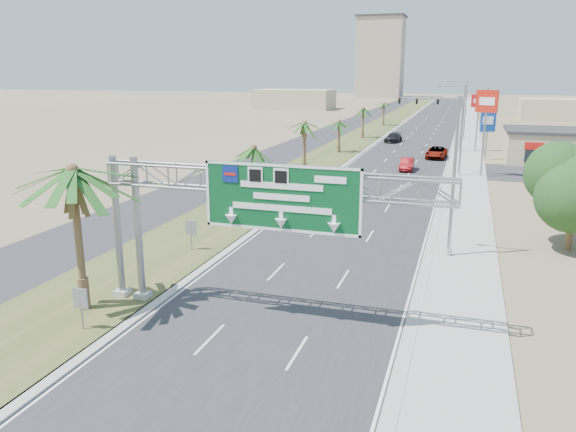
% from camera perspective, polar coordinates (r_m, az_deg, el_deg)
% --- Properties ---
extents(road, '(12.00, 300.00, 0.02)m').
position_cam_1_polar(road, '(124.15, 14.02, 8.75)').
color(road, '#28282B').
rests_on(road, ground).
extents(sidewalk_right, '(4.00, 300.00, 0.10)m').
position_cam_1_polar(sidewalk_right, '(123.88, 17.99, 8.49)').
color(sidewalk_right, '#9E9B93').
rests_on(sidewalk_right, ground).
extents(median_grass, '(7.00, 300.00, 0.12)m').
position_cam_1_polar(median_grass, '(125.19, 9.41, 9.05)').
color(median_grass, '#394C21').
rests_on(median_grass, ground).
extents(opposing_road, '(8.00, 300.00, 0.02)m').
position_cam_1_polar(opposing_road, '(126.40, 6.23, 9.18)').
color(opposing_road, '#28282B').
rests_on(opposing_road, ground).
extents(sign_gantry, '(16.75, 1.24, 7.50)m').
position_cam_1_polar(sign_gantry, '(25.58, -3.69, 2.39)').
color(sign_gantry, gray).
rests_on(sign_gantry, ground).
extents(palm_near, '(5.70, 5.70, 8.35)m').
position_cam_1_polar(palm_near, '(27.83, -21.08, 4.27)').
color(palm_near, brown).
rests_on(palm_near, ground).
extents(palm_row_b, '(3.99, 3.99, 5.95)m').
position_cam_1_polar(palm_row_b, '(49.08, -3.52, 6.82)').
color(palm_row_b, brown).
rests_on(palm_row_b, ground).
extents(palm_row_c, '(3.99, 3.99, 6.75)m').
position_cam_1_polar(palm_row_c, '(64.09, 1.69, 9.31)').
color(palm_row_c, brown).
rests_on(palm_row_c, ground).
extents(palm_row_d, '(3.99, 3.99, 5.45)m').
position_cam_1_polar(palm_row_d, '(81.58, 5.23, 9.47)').
color(palm_row_d, brown).
rests_on(palm_row_d, ground).
extents(palm_row_e, '(3.99, 3.99, 6.15)m').
position_cam_1_polar(palm_row_e, '(100.12, 7.65, 10.70)').
color(palm_row_e, brown).
rests_on(palm_row_e, ground).
extents(palm_row_f, '(3.99, 3.99, 5.75)m').
position_cam_1_polar(palm_row_f, '(124.79, 9.73, 11.16)').
color(palm_row_f, brown).
rests_on(palm_row_f, ground).
extents(streetlight_near, '(3.27, 0.44, 10.00)m').
position_cam_1_polar(streetlight_near, '(35.99, 16.13, 3.16)').
color(streetlight_near, gray).
rests_on(streetlight_near, ground).
extents(streetlight_mid, '(3.27, 0.44, 10.00)m').
position_cam_1_polar(streetlight_mid, '(65.71, 17.06, 7.96)').
color(streetlight_mid, gray).
rests_on(streetlight_mid, ground).
extents(streetlight_far, '(3.27, 0.44, 10.00)m').
position_cam_1_polar(streetlight_far, '(101.58, 17.46, 10.01)').
color(streetlight_far, gray).
rests_on(streetlight_far, ground).
extents(signal_mast, '(10.28, 0.71, 8.00)m').
position_cam_1_polar(signal_mast, '(85.63, 15.89, 9.52)').
color(signal_mast, gray).
rests_on(signal_mast, ground).
extents(oak_near, '(4.50, 4.50, 6.80)m').
position_cam_1_polar(oak_near, '(40.55, 27.25, 3.10)').
color(oak_near, brown).
rests_on(oak_near, ground).
extents(median_signback_a, '(0.75, 0.08, 2.08)m').
position_cam_1_polar(median_signback_a, '(26.94, -20.32, -8.14)').
color(median_signback_a, gray).
rests_on(median_signback_a, ground).
extents(median_signback_b, '(0.75, 0.08, 2.08)m').
position_cam_1_polar(median_signback_b, '(36.84, -9.82, -1.42)').
color(median_signback_b, gray).
rests_on(median_signback_b, ground).
extents(tower_distant, '(20.00, 16.00, 35.00)m').
position_cam_1_polar(tower_distant, '(266.46, 9.36, 15.56)').
color(tower_distant, tan).
rests_on(tower_distant, ground).
extents(building_distant_left, '(24.00, 14.00, 6.00)m').
position_cam_1_polar(building_distant_left, '(181.50, 0.65, 11.78)').
color(building_distant_left, tan).
rests_on(building_distant_left, ground).
extents(building_distant_right, '(20.00, 12.00, 5.00)m').
position_cam_1_polar(building_distant_right, '(155.17, 26.16, 9.70)').
color(building_distant_right, tan).
rests_on(building_distant_right, ground).
extents(car_left_lane, '(1.97, 4.54, 1.53)m').
position_cam_1_polar(car_left_lane, '(57.37, 4.72, 3.72)').
color(car_left_lane, black).
rests_on(car_left_lane, ground).
extents(car_mid_lane, '(1.67, 4.43, 1.44)m').
position_cam_1_polar(car_mid_lane, '(68.46, 11.98, 5.16)').
color(car_mid_lane, maroon).
rests_on(car_mid_lane, ground).
extents(car_right_lane, '(2.82, 5.68, 1.55)m').
position_cam_1_polar(car_right_lane, '(78.99, 14.85, 6.23)').
color(car_right_lane, gray).
rests_on(car_right_lane, ground).
extents(car_far, '(2.73, 5.31, 1.47)m').
position_cam_1_polar(car_far, '(95.95, 10.65, 7.82)').
color(car_far, black).
rests_on(car_far, ground).
extents(pole_sign_red_near, '(2.33, 1.21, 9.71)m').
position_cam_1_polar(pole_sign_red_near, '(65.57, 19.51, 10.40)').
color(pole_sign_red_near, gray).
rests_on(pole_sign_red_near, ground).
extents(pole_sign_blue, '(1.98, 0.96, 6.94)m').
position_cam_1_polar(pole_sign_blue, '(79.05, 19.65, 8.98)').
color(pole_sign_blue, gray).
rests_on(pole_sign_blue, ground).
extents(pole_sign_red_far, '(2.22, 0.53, 8.43)m').
position_cam_1_polar(pole_sign_red_far, '(87.12, 18.81, 10.57)').
color(pole_sign_red_far, gray).
rests_on(pole_sign_red_far, ground).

